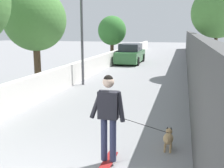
{
  "coord_description": "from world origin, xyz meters",
  "views": [
    {
      "loc": [
        -3.04,
        -2.37,
        2.63
      ],
      "look_at": [
        4.67,
        -0.31,
        1.0
      ],
      "focal_mm": 42.78,
      "sensor_mm": 36.0,
      "label": 1
    }
  ],
  "objects_px": {
    "tree_left_far": "(112,31)",
    "tree_left_distant": "(35,20)",
    "dog": "(168,138)",
    "tree_right_mid": "(218,12)",
    "lamp_post": "(82,22)",
    "skateboard": "(109,161)",
    "person_skateboarder": "(108,111)",
    "car_near": "(131,54)"
  },
  "relations": [
    {
      "from": "person_skateboarder",
      "to": "dog",
      "type": "bearing_deg",
      "value": -47.97
    },
    {
      "from": "dog",
      "to": "skateboard",
      "type": "bearing_deg",
      "value": 132.03
    },
    {
      "from": "dog",
      "to": "tree_right_mid",
      "type": "bearing_deg",
      "value": -10.67
    },
    {
      "from": "tree_right_mid",
      "to": "tree_left_distant",
      "type": "bearing_deg",
      "value": 124.62
    },
    {
      "from": "lamp_post",
      "to": "person_skateboarder",
      "type": "xyz_separation_m",
      "value": [
        -7.21,
        -3.31,
        -1.89
      ]
    },
    {
      "from": "tree_right_mid",
      "to": "dog",
      "type": "height_order",
      "value": "tree_right_mid"
    },
    {
      "from": "tree_right_mid",
      "to": "tree_left_distant",
      "type": "height_order",
      "value": "tree_right_mid"
    },
    {
      "from": "dog",
      "to": "tree_left_far",
      "type": "bearing_deg",
      "value": 19.07
    },
    {
      "from": "tree_right_mid",
      "to": "skateboard",
      "type": "distance_m",
      "value": 12.24
    },
    {
      "from": "tree_left_far",
      "to": "lamp_post",
      "type": "relative_size",
      "value": 0.86
    },
    {
      "from": "car_near",
      "to": "lamp_post",
      "type": "bearing_deg",
      "value": 176.16
    },
    {
      "from": "dog",
      "to": "car_near",
      "type": "height_order",
      "value": "car_near"
    },
    {
      "from": "person_skateboarder",
      "to": "dog",
      "type": "distance_m",
      "value": 1.69
    },
    {
      "from": "skateboard",
      "to": "car_near",
      "type": "xyz_separation_m",
      "value": [
        16.15,
        2.71,
        0.65
      ]
    },
    {
      "from": "tree_left_far",
      "to": "dog",
      "type": "distance_m",
      "value": 17.43
    },
    {
      "from": "car_near",
      "to": "tree_right_mid",
      "type": "bearing_deg",
      "value": -129.91
    },
    {
      "from": "tree_right_mid",
      "to": "tree_left_distant",
      "type": "xyz_separation_m",
      "value": [
        -5.5,
        7.97,
        -0.51
      ]
    },
    {
      "from": "tree_right_mid",
      "to": "dog",
      "type": "bearing_deg",
      "value": 169.33
    },
    {
      "from": "tree_right_mid",
      "to": "dog",
      "type": "distance_m",
      "value": 11.02
    },
    {
      "from": "tree_left_distant",
      "to": "dog",
      "type": "height_order",
      "value": "tree_left_distant"
    },
    {
      "from": "skateboard",
      "to": "dog",
      "type": "relative_size",
      "value": 0.61
    },
    {
      "from": "tree_left_far",
      "to": "lamp_post",
      "type": "bearing_deg",
      "value": -173.01
    },
    {
      "from": "skateboard",
      "to": "tree_left_far",
      "type": "bearing_deg",
      "value": 14.71
    },
    {
      "from": "lamp_post",
      "to": "skateboard",
      "type": "distance_m",
      "value": 8.45
    },
    {
      "from": "tree_right_mid",
      "to": "person_skateboarder",
      "type": "height_order",
      "value": "tree_right_mid"
    },
    {
      "from": "tree_left_far",
      "to": "dog",
      "type": "xyz_separation_m",
      "value": [
        -16.34,
        -5.65,
        -2.25
      ]
    },
    {
      "from": "tree_left_far",
      "to": "tree_left_distant",
      "type": "xyz_separation_m",
      "value": [
        -11.5,
        0.37,
        0.51
      ]
    },
    {
      "from": "tree_right_mid",
      "to": "car_near",
      "type": "relative_size",
      "value": 1.13
    },
    {
      "from": "lamp_post",
      "to": "person_skateboarder",
      "type": "distance_m",
      "value": 8.15
    },
    {
      "from": "person_skateboarder",
      "to": "dog",
      "type": "xyz_separation_m",
      "value": [
        0.99,
        -1.1,
        -0.82
      ]
    },
    {
      "from": "tree_left_distant",
      "to": "lamp_post",
      "type": "bearing_deg",
      "value": -49.42
    },
    {
      "from": "tree_right_mid",
      "to": "car_near",
      "type": "height_order",
      "value": "tree_right_mid"
    },
    {
      "from": "tree_left_far",
      "to": "car_near",
      "type": "height_order",
      "value": "tree_left_far"
    },
    {
      "from": "tree_left_distant",
      "to": "person_skateboarder",
      "type": "bearing_deg",
      "value": -139.84
    },
    {
      "from": "lamp_post",
      "to": "car_near",
      "type": "bearing_deg",
      "value": -3.84
    },
    {
      "from": "skateboard",
      "to": "car_near",
      "type": "bearing_deg",
      "value": 9.53
    },
    {
      "from": "lamp_post",
      "to": "tree_left_distant",
      "type": "bearing_deg",
      "value": 130.58
    },
    {
      "from": "person_skateboarder",
      "to": "car_near",
      "type": "bearing_deg",
      "value": 9.53
    },
    {
      "from": "lamp_post",
      "to": "person_skateboarder",
      "type": "height_order",
      "value": "lamp_post"
    },
    {
      "from": "skateboard",
      "to": "tree_right_mid",
      "type": "bearing_deg",
      "value": -15.05
    },
    {
      "from": "tree_left_distant",
      "to": "person_skateboarder",
      "type": "distance_m",
      "value": 7.87
    },
    {
      "from": "tree_right_mid",
      "to": "tree_left_far",
      "type": "relative_size",
      "value": 1.32
    }
  ]
}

